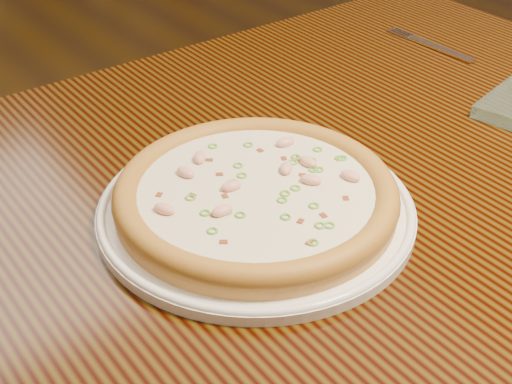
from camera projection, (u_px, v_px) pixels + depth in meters
ground at (102, 366)px, 1.59m from camera, size 9.00×9.00×0.00m
hero_table at (307, 225)px, 0.94m from camera, size 1.20×0.80×0.75m
plate at (256, 208)px, 0.78m from camera, size 0.35×0.35×0.02m
pizza at (256, 194)px, 0.77m from camera, size 0.31×0.31×0.03m
fork at (433, 46)px, 1.18m from camera, size 0.02×0.18×0.00m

